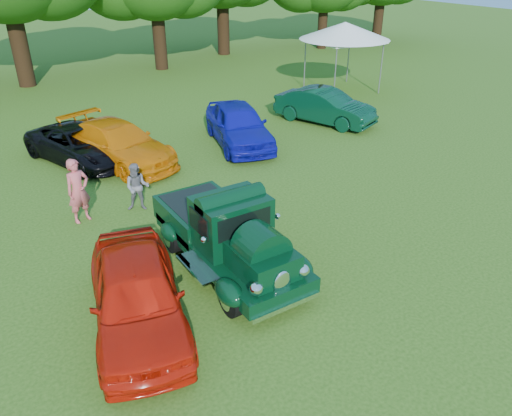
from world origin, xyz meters
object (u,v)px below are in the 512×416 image
back_car_green (325,106)px  spectator_grey (137,187)px  red_convertible (137,295)px  back_car_orange (118,144)px  back_car_black (81,144)px  spectator_pink (78,191)px  hero_pickup (227,235)px  canopy_tent (345,31)px  back_car_blue (239,125)px

back_car_green → spectator_grey: back_car_green is taller
red_convertible → back_car_orange: 9.37m
back_car_black → spectator_pink: size_ratio=2.50×
back_car_orange → spectator_grey: 4.01m
hero_pickup → spectator_pink: (-2.45, 4.34, 0.10)m
back_car_orange → canopy_tent: canopy_tent is taller
hero_pickup → back_car_green: hero_pickup is taller
spectator_pink → spectator_grey: size_ratio=1.29×
spectator_pink → spectator_grey: bearing=-24.0°
hero_pickup → spectator_pink: 4.98m
spectator_grey → canopy_tent: size_ratio=0.28×
spectator_grey → back_car_black: bearing=122.7°
hero_pickup → spectator_pink: hero_pickup is taller
canopy_tent → spectator_grey: bearing=-152.7°
hero_pickup → spectator_pink: bearing=119.4°
back_car_blue → spectator_pink: size_ratio=2.53×
back_car_blue → back_car_green: back_car_blue is taller
spectator_pink → back_car_black: bearing=58.5°
back_car_black → spectator_grey: 4.87m
red_convertible → back_car_blue: bearing=62.9°
spectator_grey → hero_pickup: bearing=-50.6°
hero_pickup → back_car_blue: hero_pickup is taller
hero_pickup → red_convertible: hero_pickup is taller
back_car_black → spectator_pink: (-1.31, -4.62, 0.29)m
hero_pickup → back_car_green: size_ratio=1.11×
hero_pickup → red_convertible: size_ratio=1.12×
back_car_black → canopy_tent: (15.15, 2.76, 2.50)m
back_car_orange → spectator_pink: size_ratio=2.70×
red_convertible → spectator_grey: red_convertible is taller
back_car_orange → spectator_grey: size_ratio=3.47×
back_car_green → spectator_grey: bearing=178.4°
red_convertible → back_car_green: size_ratio=0.99×
back_car_orange → canopy_tent: size_ratio=0.98×
back_car_orange → back_car_black: bearing=123.3°
red_convertible → back_car_orange: red_convertible is taller
hero_pickup → canopy_tent: (14.01, 11.71, 2.30)m
red_convertible → spectator_pink: (0.25, 5.29, 0.19)m
back_car_orange → red_convertible: bearing=-123.3°
red_convertible → spectator_pink: size_ratio=2.37×
back_car_blue → hero_pickup: bearing=-107.6°
hero_pickup → spectator_pink: size_ratio=2.65×
back_car_orange → back_car_green: size_ratio=1.13×
spectator_pink → canopy_tent: 18.17m
red_convertible → canopy_tent: size_ratio=0.86×
back_car_black → back_car_orange: back_car_orange is taller
back_car_orange → back_car_green: (9.52, -0.35, 0.00)m
hero_pickup → spectator_grey: hero_pickup is taller
canopy_tent → red_convertible: bearing=-142.8°
back_car_black → spectator_grey: size_ratio=3.22×
canopy_tent → hero_pickup: bearing=-140.1°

